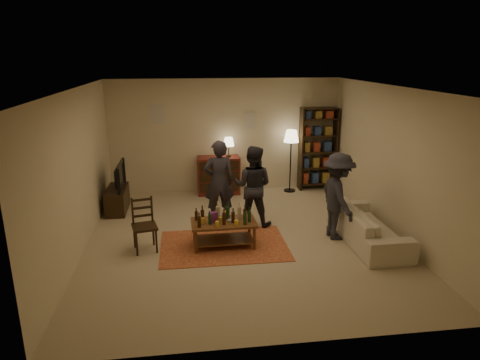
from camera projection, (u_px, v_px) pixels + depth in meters
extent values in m
plane|color=#C6B793|center=(242.00, 239.00, 7.80)|extent=(6.00, 6.00, 0.00)
plane|color=beige|center=(225.00, 136.00, 10.27)|extent=(5.50, 0.00, 5.50)
plane|color=beige|center=(78.00, 173.00, 7.07)|extent=(0.00, 6.00, 6.00)
plane|color=beige|center=(392.00, 162.00, 7.76)|extent=(0.00, 6.00, 6.00)
plane|color=beige|center=(281.00, 237.00, 4.56)|extent=(5.50, 0.00, 5.50)
plane|color=white|center=(243.00, 88.00, 7.03)|extent=(6.00, 6.00, 0.00)
cube|color=beige|center=(156.00, 114.00, 9.89)|extent=(0.35, 0.03, 0.45)
cube|color=beige|center=(250.00, 121.00, 10.23)|extent=(0.30, 0.03, 0.40)
cube|color=maroon|center=(224.00, 245.00, 7.50)|extent=(2.20, 1.50, 0.01)
cube|color=brown|center=(224.00, 223.00, 7.38)|extent=(1.13, 0.63, 0.04)
cube|color=brown|center=(224.00, 239.00, 7.47)|extent=(1.02, 0.53, 0.02)
cylinder|color=brown|center=(196.00, 242.00, 7.14)|extent=(0.05, 0.05, 0.42)
cylinder|color=brown|center=(254.00, 239.00, 7.29)|extent=(0.05, 0.05, 0.42)
cylinder|color=brown|center=(194.00, 231.00, 7.61)|extent=(0.05, 0.05, 0.42)
cylinder|color=brown|center=(249.00, 228.00, 7.75)|extent=(0.05, 0.05, 0.42)
cylinder|color=gold|center=(203.00, 221.00, 7.28)|extent=(0.07, 0.07, 0.10)
cylinder|color=gold|center=(217.00, 224.00, 7.16)|extent=(0.07, 0.07, 0.09)
cylinder|color=gold|center=(225.00, 214.00, 7.57)|extent=(0.07, 0.07, 0.11)
cylinder|color=gold|center=(236.00, 223.00, 7.20)|extent=(0.07, 0.07, 0.09)
cylinder|color=gold|center=(245.00, 214.00, 7.58)|extent=(0.07, 0.07, 0.10)
cylinder|color=gold|center=(221.00, 219.00, 7.36)|extent=(0.06, 0.06, 0.08)
cube|color=#782E80|center=(213.00, 217.00, 7.34)|extent=(0.16, 0.13, 0.18)
cylinder|color=gray|center=(231.00, 221.00, 7.37)|extent=(0.12, 0.12, 0.03)
cube|color=black|center=(144.00, 227.00, 7.22)|extent=(0.48, 0.48, 0.04)
cylinder|color=black|center=(137.00, 244.00, 7.08)|extent=(0.04, 0.04, 0.42)
cylinder|color=black|center=(156.00, 241.00, 7.19)|extent=(0.04, 0.04, 0.42)
cylinder|color=black|center=(134.00, 236.00, 7.37)|extent=(0.04, 0.04, 0.42)
cylinder|color=black|center=(153.00, 234.00, 7.48)|extent=(0.04, 0.04, 0.42)
cube|color=black|center=(142.00, 209.00, 7.29)|extent=(0.32, 0.10, 0.48)
cube|color=black|center=(117.00, 200.00, 9.13)|extent=(0.40, 1.00, 0.50)
imported|color=black|center=(116.00, 176.00, 8.98)|extent=(0.13, 0.97, 0.56)
cube|color=maroon|center=(219.00, 175.00, 10.23)|extent=(1.00, 0.48, 0.90)
cube|color=black|center=(220.00, 187.00, 10.06)|extent=(0.92, 0.02, 0.22)
cube|color=black|center=(219.00, 177.00, 9.99)|extent=(0.92, 0.02, 0.22)
cube|color=black|center=(219.00, 166.00, 9.91)|extent=(0.92, 0.02, 0.22)
cylinder|color=black|center=(229.00, 156.00, 10.13)|extent=(0.12, 0.12, 0.04)
cylinder|color=black|center=(229.00, 150.00, 10.09)|extent=(0.02, 0.02, 0.22)
cone|color=#FFE5B2|center=(229.00, 142.00, 10.03)|extent=(0.26, 0.26, 0.20)
cube|color=black|center=(301.00, 150.00, 10.39)|extent=(0.04, 0.34, 2.00)
cube|color=black|center=(335.00, 149.00, 10.50)|extent=(0.04, 0.34, 2.00)
cube|color=black|center=(316.00, 183.00, 10.68)|extent=(0.90, 0.34, 0.03)
cube|color=black|center=(317.00, 167.00, 10.57)|extent=(0.90, 0.34, 0.03)
cube|color=black|center=(318.00, 151.00, 10.46)|extent=(0.90, 0.34, 0.03)
cube|color=black|center=(319.00, 135.00, 10.34)|extent=(0.90, 0.34, 0.03)
cube|color=black|center=(319.00, 119.00, 10.23)|extent=(0.90, 0.34, 0.03)
cube|color=black|center=(320.00, 108.00, 10.16)|extent=(0.90, 0.34, 0.03)
cube|color=#993821|center=(305.00, 177.00, 10.60)|extent=(0.12, 0.22, 0.26)
cube|color=navy|center=(314.00, 177.00, 10.64)|extent=(0.15, 0.22, 0.26)
cube|color=olive|center=(325.00, 177.00, 10.67)|extent=(0.18, 0.22, 0.26)
cube|color=navy|center=(305.00, 162.00, 10.49)|extent=(0.12, 0.22, 0.24)
cube|color=olive|center=(315.00, 162.00, 10.53)|extent=(0.15, 0.22, 0.24)
cube|color=#993821|center=(326.00, 162.00, 10.56)|extent=(0.18, 0.22, 0.24)
cube|color=olive|center=(306.00, 147.00, 10.38)|extent=(0.12, 0.22, 0.22)
cube|color=#993821|center=(316.00, 146.00, 10.42)|extent=(0.15, 0.22, 0.22)
cube|color=navy|center=(327.00, 146.00, 10.45)|extent=(0.18, 0.22, 0.22)
cube|color=#993821|center=(307.00, 131.00, 10.27)|extent=(0.12, 0.22, 0.20)
cube|color=navy|center=(317.00, 131.00, 10.31)|extent=(0.15, 0.22, 0.20)
cube|color=olive|center=(328.00, 130.00, 10.34)|extent=(0.18, 0.22, 0.20)
cube|color=navy|center=(308.00, 115.00, 10.16)|extent=(0.12, 0.22, 0.18)
cube|color=olive|center=(318.00, 114.00, 10.20)|extent=(0.15, 0.22, 0.18)
cube|color=#993821|center=(329.00, 114.00, 10.23)|extent=(0.18, 0.22, 0.18)
cylinder|color=black|center=(290.00, 190.00, 10.51)|extent=(0.28, 0.28, 0.03)
cylinder|color=black|center=(290.00, 165.00, 10.33)|extent=(0.03, 0.03, 1.33)
cone|color=#FFE5B2|center=(291.00, 136.00, 10.13)|extent=(0.36, 0.36, 0.28)
imported|color=beige|center=(368.00, 225.00, 7.61)|extent=(0.81, 2.08, 0.61)
imported|color=#2A2931|center=(219.00, 182.00, 8.37)|extent=(0.63, 0.43, 1.66)
imported|color=#23242A|center=(253.00, 186.00, 8.25)|extent=(0.93, 0.84, 1.58)
imported|color=#292931|center=(338.00, 196.00, 7.63)|extent=(0.65, 1.06, 1.58)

